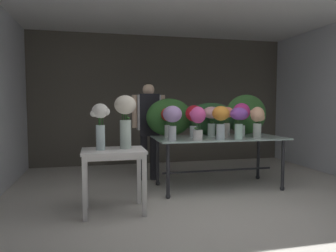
# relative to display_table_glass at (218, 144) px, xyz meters

# --- Properties ---
(ground_plane) EXTENTS (8.65, 8.65, 0.00)m
(ground_plane) POSITION_rel_display_table_glass_xyz_m (-0.41, 0.30, -0.68)
(ground_plane) COLOR beige
(wall_back) EXTENTS (5.66, 0.12, 2.75)m
(wall_back) POSITION_rel_display_table_glass_xyz_m (-0.41, 2.26, 0.70)
(wall_back) COLOR #5B564C
(wall_back) RESTS_ON ground
(ceiling_slab) EXTENTS (5.78, 4.05, 0.12)m
(ceiling_slab) POSITION_rel_display_table_glass_xyz_m (-0.41, 0.30, 2.14)
(ceiling_slab) COLOR silver
(ceiling_slab) RESTS_ON wall_back
(display_table_glass) EXTENTS (1.97, 0.93, 0.80)m
(display_table_glass) POSITION_rel_display_table_glass_xyz_m (0.00, 0.00, 0.00)
(display_table_glass) COLOR silver
(display_table_glass) RESTS_ON ground
(side_table_white) EXTENTS (0.75, 0.55, 0.76)m
(side_table_white) POSITION_rel_display_table_glass_xyz_m (-1.64, -0.73, -0.02)
(side_table_white) COLOR white
(side_table_white) RESTS_ON ground
(florist) EXTENTS (0.57, 0.24, 1.65)m
(florist) POSITION_rel_display_table_glass_xyz_m (-0.97, 0.73, 0.34)
(florist) COLOR #232328
(florist) RESTS_ON ground
(foliage_backdrop) EXTENTS (2.07, 0.29, 0.66)m
(foliage_backdrop) POSITION_rel_display_table_glass_xyz_m (-0.08, 0.34, 0.41)
(foliage_backdrop) COLOR #2D6028
(foliage_backdrop) RESTS_ON display_table_glass
(vase_coral_hydrangea) EXTENTS (0.21, 0.21, 0.47)m
(vase_coral_hydrangea) POSITION_rel_display_table_glass_xyz_m (0.10, -0.07, 0.42)
(vase_coral_hydrangea) COLOR silver
(vase_coral_hydrangea) RESTS_ON display_table_glass
(vase_fuchsia_carnations) EXTENTS (0.23, 0.22, 0.47)m
(vase_fuchsia_carnations) POSITION_rel_display_table_glass_xyz_m (-0.45, -0.33, 0.40)
(vase_fuchsia_carnations) COLOR silver
(vase_fuchsia_carnations) RESTS_ON display_table_glass
(vase_sunset_ranunculus) EXTENTS (0.25, 0.25, 0.48)m
(vase_sunset_ranunculus) POSITION_rel_display_table_glass_xyz_m (-0.11, -0.32, 0.42)
(vase_sunset_ranunculus) COLOR silver
(vase_sunset_ranunculus) RESTS_ON display_table_glass
(vase_lilac_tulips) EXTENTS (0.27, 0.27, 0.49)m
(vase_lilac_tulips) POSITION_rel_display_table_glass_xyz_m (-0.80, -0.25, 0.44)
(vase_lilac_tulips) COLOR silver
(vase_lilac_tulips) RESTS_ON display_table_glass
(vase_scarlet_lilies) EXTENTS (0.22, 0.20, 0.45)m
(vase_scarlet_lilies) POSITION_rel_display_table_glass_xyz_m (-0.77, 0.18, 0.41)
(vase_scarlet_lilies) COLOR silver
(vase_scarlet_lilies) RESTS_ON display_table_glass
(vase_crimson_roses) EXTENTS (0.27, 0.26, 0.49)m
(vase_crimson_roses) POSITION_rel_display_table_glass_xyz_m (-0.38, 0.07, 0.43)
(vase_crimson_roses) COLOR silver
(vase_crimson_roses) RESTS_ON display_table_glass
(vase_magenta_stock) EXTENTS (0.31, 0.27, 0.52)m
(vase_magenta_stock) POSITION_rel_display_table_glass_xyz_m (0.39, 0.04, 0.46)
(vase_magenta_stock) COLOR silver
(vase_magenta_stock) RESTS_ON display_table_glass
(vase_blush_freesia) EXTENTS (0.30, 0.28, 0.47)m
(vase_blush_freesia) POSITION_rel_display_table_glass_xyz_m (-0.07, 0.14, 0.43)
(vase_blush_freesia) COLOR silver
(vase_blush_freesia) RESTS_ON display_table_glass
(vase_peach_dahlias) EXTENTS (0.23, 0.21, 0.47)m
(vase_peach_dahlias) POSITION_rel_display_table_glass_xyz_m (0.54, -0.20, 0.39)
(vase_peach_dahlias) COLOR silver
(vase_peach_dahlias) RESTS_ON display_table_glass
(vase_violet_anemones) EXTENTS (0.26, 0.25, 0.46)m
(vase_violet_anemones) POSITION_rel_display_table_glass_xyz_m (0.17, -0.34, 0.41)
(vase_violet_anemones) COLOR silver
(vase_violet_anemones) RESTS_ON display_table_glass
(vase_white_roses_tall) EXTENTS (0.23, 0.19, 0.55)m
(vase_white_roses_tall) POSITION_rel_display_table_glass_xyz_m (-1.79, -0.73, 0.42)
(vase_white_roses_tall) COLOR silver
(vase_white_roses_tall) RESTS_ON side_table_white
(vase_cream_lisianthus_tall) EXTENTS (0.26, 0.26, 0.65)m
(vase_cream_lisianthus_tall) POSITION_rel_display_table_glass_xyz_m (-1.49, -0.68, 0.48)
(vase_cream_lisianthus_tall) COLOR silver
(vase_cream_lisianthus_tall) RESTS_ON side_table_white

